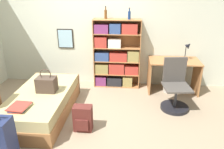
% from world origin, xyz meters
% --- Properties ---
extents(ground_plane, '(14.00, 14.00, 0.00)m').
position_xyz_m(ground_plane, '(0.00, 0.00, 0.00)').
color(ground_plane, gray).
extents(wall_back, '(10.00, 0.09, 2.60)m').
position_xyz_m(wall_back, '(-0.00, 1.55, 1.30)').
color(wall_back, beige).
rests_on(wall_back, ground_plane).
extents(bed, '(0.96, 1.83, 0.44)m').
position_xyz_m(bed, '(-0.62, 0.02, 0.22)').
color(bed, '#A36B3D').
rests_on(bed, ground_plane).
extents(handbag, '(0.34, 0.23, 0.43)m').
position_xyz_m(handbag, '(-0.52, 0.06, 0.58)').
color(handbag, '#47382D').
rests_on(handbag, bed).
extents(book_stack_on_bed, '(0.33, 0.37, 0.05)m').
position_xyz_m(book_stack_on_bed, '(-0.74, -0.55, 0.46)').
color(book_stack_on_bed, '#B2382D').
rests_on(book_stack_on_bed, bed).
extents(bookcase, '(1.03, 0.28, 1.54)m').
position_xyz_m(bookcase, '(0.61, 1.35, 0.72)').
color(bookcase, '#A36B3D').
rests_on(bookcase, ground_plane).
extents(bottle_green, '(0.06, 0.06, 0.26)m').
position_xyz_m(bottle_green, '(0.39, 1.39, 1.64)').
color(bottle_green, brown).
rests_on(bottle_green, bookcase).
extents(bottle_brown, '(0.06, 0.06, 0.24)m').
position_xyz_m(bottle_brown, '(0.89, 1.33, 1.63)').
color(bottle_brown, navy).
rests_on(bottle_brown, bookcase).
extents(desk, '(1.06, 0.62, 0.72)m').
position_xyz_m(desk, '(1.88, 1.19, 0.49)').
color(desk, '#A36B3D').
rests_on(desk, ground_plane).
extents(desk_lamp, '(0.19, 0.14, 0.39)m').
position_xyz_m(desk_lamp, '(2.14, 1.24, 0.98)').
color(desk_lamp, black).
rests_on(desk_lamp, desk).
extents(desk_chair, '(0.53, 0.53, 0.96)m').
position_xyz_m(desk_chair, '(1.81, 0.44, 0.30)').
color(desk_chair, black).
rests_on(desk_chair, ground_plane).
extents(backpack, '(0.30, 0.21, 0.43)m').
position_xyz_m(backpack, '(0.21, -0.42, 0.21)').
color(backpack, '#56231E').
rests_on(backpack, ground_plane).
extents(waste_bin, '(0.20, 0.20, 0.29)m').
position_xyz_m(waste_bin, '(1.79, 1.12, 0.14)').
color(waste_bin, '#B7B2A8').
rests_on(waste_bin, ground_plane).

